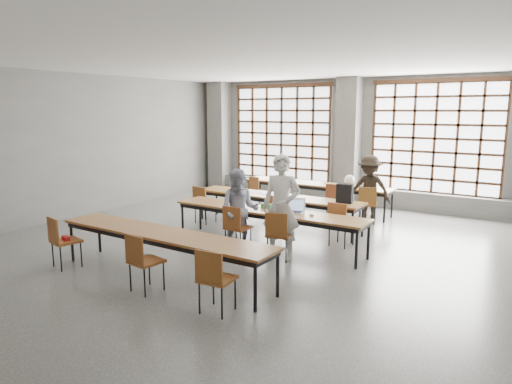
# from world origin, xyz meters

# --- Properties ---
(floor) EXTENTS (11.00, 11.00, 0.00)m
(floor) POSITION_xyz_m (0.00, 0.00, 0.00)
(floor) COLOR #4B4B48
(floor) RESTS_ON ground
(ceiling) EXTENTS (11.00, 11.00, 0.00)m
(ceiling) POSITION_xyz_m (0.00, 0.00, 3.50)
(ceiling) COLOR silver
(ceiling) RESTS_ON floor
(wall_back) EXTENTS (10.00, 0.00, 10.00)m
(wall_back) POSITION_xyz_m (0.00, 5.50, 1.75)
(wall_back) COLOR #5B5B59
(wall_back) RESTS_ON floor
(wall_left) EXTENTS (0.00, 11.00, 11.00)m
(wall_left) POSITION_xyz_m (-5.00, 0.00, 1.75)
(wall_left) COLOR #5B5B59
(wall_left) RESTS_ON floor
(column_left) EXTENTS (0.60, 0.55, 3.50)m
(column_left) POSITION_xyz_m (-4.50, 5.22, 1.75)
(column_left) COLOR #51514E
(column_left) RESTS_ON floor
(column_mid) EXTENTS (0.60, 0.55, 3.50)m
(column_mid) POSITION_xyz_m (0.00, 5.22, 1.75)
(column_mid) COLOR #51514E
(column_mid) RESTS_ON floor
(window_left) EXTENTS (3.32, 0.12, 3.00)m
(window_left) POSITION_xyz_m (-2.25, 5.42, 1.90)
(window_left) COLOR white
(window_left) RESTS_ON wall_back
(window_right) EXTENTS (3.32, 0.12, 3.00)m
(window_right) POSITION_xyz_m (2.25, 5.42, 1.90)
(window_right) COLOR white
(window_right) RESTS_ON wall_back
(sill_ledge) EXTENTS (9.80, 0.35, 0.50)m
(sill_ledge) POSITION_xyz_m (0.00, 5.30, 0.25)
(sill_ledge) COLOR #51514E
(sill_ledge) RESTS_ON floor
(desk_row_a) EXTENTS (4.00, 0.70, 0.73)m
(desk_row_a) POSITION_xyz_m (-0.30, 3.85, 0.66)
(desk_row_a) COLOR brown
(desk_row_a) RESTS_ON floor
(desk_row_b) EXTENTS (4.00, 0.70, 0.73)m
(desk_row_b) POSITION_xyz_m (-0.31, 1.81, 0.66)
(desk_row_b) COLOR brown
(desk_row_b) RESTS_ON floor
(desk_row_c) EXTENTS (4.00, 0.70, 0.73)m
(desk_row_c) POSITION_xyz_m (0.30, 0.44, 0.66)
(desk_row_c) COLOR brown
(desk_row_c) RESTS_ON floor
(desk_row_d) EXTENTS (4.00, 0.70, 0.73)m
(desk_row_d) POSITION_xyz_m (-0.21, -1.87, 0.66)
(desk_row_d) COLOR brown
(desk_row_d) RESTS_ON floor
(chair_back_left) EXTENTS (0.52, 0.52, 0.88)m
(chair_back_left) POSITION_xyz_m (-1.73, 3.22, 0.54)
(chair_back_left) COLOR brown
(chair_back_left) RESTS_ON floor
(chair_back_mid) EXTENTS (0.48, 0.48, 0.88)m
(chair_back_mid) POSITION_xyz_m (0.51, 3.22, 0.54)
(chair_back_mid) COLOR brown
(chair_back_mid) RESTS_ON floor
(chair_back_right) EXTENTS (0.52, 0.52, 0.88)m
(chair_back_right) POSITION_xyz_m (1.32, 3.22, 0.54)
(chair_back_right) COLOR brown
(chair_back_right) RESTS_ON floor
(chair_mid_left) EXTENTS (0.45, 0.45, 0.88)m
(chair_mid_left) POSITION_xyz_m (-1.91, 1.18, 0.54)
(chair_mid_left) COLOR brown
(chair_mid_left) RESTS_ON floor
(chair_mid_centre) EXTENTS (0.46, 0.47, 0.88)m
(chair_mid_centre) POSITION_xyz_m (0.08, 1.18, 0.54)
(chair_mid_centre) COLOR brown
(chair_mid_centre) RESTS_ON floor
(chair_mid_right) EXTENTS (0.46, 0.47, 0.88)m
(chair_mid_right) POSITION_xyz_m (1.48, 1.18, 0.54)
(chair_mid_right) COLOR brown
(chair_mid_right) RESTS_ON floor
(chair_front_left) EXTENTS (0.42, 0.43, 0.88)m
(chair_front_left) POSITION_xyz_m (-0.01, -0.19, 0.54)
(chair_front_left) COLOR brown
(chair_front_left) RESTS_ON floor
(chair_front_right) EXTENTS (0.50, 0.50, 0.88)m
(chair_front_right) POSITION_xyz_m (0.91, -0.19, 0.54)
(chair_front_right) COLOR brown
(chair_front_right) RESTS_ON floor
(chair_near_left) EXTENTS (0.50, 0.50, 0.88)m
(chair_near_left) POSITION_xyz_m (-1.93, -2.49, 0.54)
(chair_near_left) COLOR brown
(chair_near_left) RESTS_ON floor
(chair_near_mid) EXTENTS (0.47, 0.47, 0.88)m
(chair_near_mid) POSITION_xyz_m (-0.02, -2.49, 0.54)
(chair_near_mid) COLOR brown
(chair_near_mid) RESTS_ON floor
(chair_near_right) EXTENTS (0.46, 0.46, 0.88)m
(chair_near_right) POSITION_xyz_m (1.29, -2.50, 0.54)
(chair_near_right) COLOR brown
(chair_near_right) RESTS_ON floor
(student_male) EXTENTS (0.78, 0.62, 1.87)m
(student_male) POSITION_xyz_m (0.90, -0.06, 0.94)
(student_male) COLOR silver
(student_male) RESTS_ON floor
(student_female) EXTENTS (0.93, 0.85, 1.55)m
(student_female) POSITION_xyz_m (-0.00, -0.06, 0.77)
(student_female) COLOR #172046
(student_female) RESTS_ON floor
(student_back) EXTENTS (1.05, 0.63, 1.59)m
(student_back) POSITION_xyz_m (1.30, 3.35, 0.79)
(student_back) COLOR black
(student_back) RESTS_ON floor
(laptop_front) EXTENTS (0.41, 0.37, 0.26)m
(laptop_front) POSITION_xyz_m (0.83, 0.54, 0.79)
(laptop_front) COLOR #AEAEB3
(laptop_front) RESTS_ON desk_row_c
(laptop_back) EXTENTS (0.39, 0.34, 0.26)m
(laptop_back) POSITION_xyz_m (1.05, 3.96, 0.79)
(laptop_back) COLOR #B7B7BC
(laptop_back) RESTS_ON desk_row_a
(mouse) EXTENTS (0.11, 0.10, 0.04)m
(mouse) POSITION_xyz_m (1.25, 0.42, 0.75)
(mouse) COLOR silver
(mouse) RESTS_ON desk_row_c
(green_box) EXTENTS (0.26, 0.11, 0.09)m
(green_box) POSITION_xyz_m (0.25, 0.52, 0.78)
(green_box) COLOR #308E2E
(green_box) RESTS_ON desk_row_c
(phone) EXTENTS (0.14, 0.09, 0.01)m
(phone) POSITION_xyz_m (0.48, 0.34, 0.74)
(phone) COLOR black
(phone) RESTS_ON desk_row_c
(paper_sheet_a) EXTENTS (0.36, 0.33, 0.00)m
(paper_sheet_a) POSITION_xyz_m (-0.91, 1.86, 0.73)
(paper_sheet_a) COLOR white
(paper_sheet_a) RESTS_ON desk_row_b
(paper_sheet_b) EXTENTS (0.35, 0.30, 0.00)m
(paper_sheet_b) POSITION_xyz_m (-0.61, 1.76, 0.73)
(paper_sheet_b) COLOR white
(paper_sheet_b) RESTS_ON desk_row_b
(paper_sheet_c) EXTENTS (0.30, 0.22, 0.00)m
(paper_sheet_c) POSITION_xyz_m (-0.21, 1.81, 0.73)
(paper_sheet_c) COLOR white
(paper_sheet_c) RESTS_ON desk_row_b
(backpack) EXTENTS (0.35, 0.25, 0.40)m
(backpack) POSITION_xyz_m (1.29, 1.86, 0.93)
(backpack) COLOR black
(backpack) RESTS_ON desk_row_b
(plastic_bag) EXTENTS (0.30, 0.27, 0.29)m
(plastic_bag) POSITION_xyz_m (0.60, 3.90, 0.87)
(plastic_bag) COLOR white
(plastic_bag) RESTS_ON desk_row_a
(red_pouch) EXTENTS (0.21, 0.14, 0.06)m
(red_pouch) POSITION_xyz_m (-1.91, -2.42, 0.50)
(red_pouch) COLOR #AF151B
(red_pouch) RESTS_ON chair_near_left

